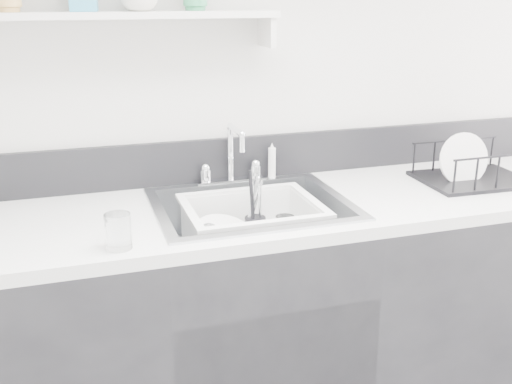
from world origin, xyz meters
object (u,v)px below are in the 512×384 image
object	(u,v)px
sink	(251,230)
dish_rack	(475,163)
counter_run	(252,327)
wash_tub	(252,228)

from	to	relation	value
sink	dish_rack	distance (m)	0.88
counter_run	sink	bearing A→B (deg)	0.00
sink	dish_rack	size ratio (longest dim) A/B	1.63
wash_tub	dish_rack	xyz separation A→B (m)	(0.86, 0.00, 0.15)
wash_tub	dish_rack	size ratio (longest dim) A/B	1.14
sink	dish_rack	bearing A→B (deg)	0.10
sink	wash_tub	world-z (taller)	sink
sink	wash_tub	bearing A→B (deg)	-52.50
counter_run	wash_tub	distance (m)	0.38
counter_run	sink	world-z (taller)	sink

